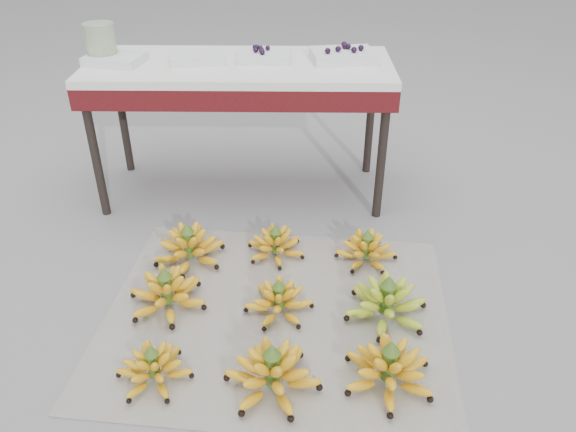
{
  "coord_description": "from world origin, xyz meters",
  "views": [
    {
      "loc": [
        0.18,
        -1.49,
        1.41
      ],
      "look_at": [
        0.15,
        0.36,
        0.25
      ],
      "focal_mm": 35.0,
      "sensor_mm": 36.0,
      "label": 1
    }
  ],
  "objects_px": {
    "bunch_mid_right": "(387,303)",
    "bunch_back_center": "(276,245)",
    "newspaper_mat": "(276,314)",
    "bunch_back_right": "(366,250)",
    "tray_far_left": "(115,59)",
    "bunch_back_left": "(189,247)",
    "bunch_front_right": "(389,369)",
    "tray_left": "(197,58)",
    "bunch_mid_center": "(279,301)",
    "glass_jar": "(101,43)",
    "bunch_front_center": "(272,373)",
    "bunch_mid_left": "(167,293)",
    "tray_far_right": "(343,55)",
    "vendor_table": "(240,79)",
    "tray_right": "(264,56)",
    "bunch_front_left": "(154,368)"
  },
  "relations": [
    {
      "from": "tray_right",
      "to": "tray_far_right",
      "type": "xyz_separation_m",
      "value": [
        0.35,
        0.01,
        0.0
      ]
    },
    {
      "from": "bunch_front_center",
      "to": "tray_far_right",
      "type": "height_order",
      "value": "tray_far_right"
    },
    {
      "from": "bunch_front_right",
      "to": "bunch_back_left",
      "type": "xyz_separation_m",
      "value": [
        -0.74,
        0.65,
        -0.0
      ]
    },
    {
      "from": "bunch_back_left",
      "to": "bunch_back_right",
      "type": "relative_size",
      "value": 0.97
    },
    {
      "from": "bunch_back_center",
      "to": "vendor_table",
      "type": "xyz_separation_m",
      "value": [
        -0.18,
        0.56,
        0.53
      ]
    },
    {
      "from": "newspaper_mat",
      "to": "bunch_back_center",
      "type": "height_order",
      "value": "bunch_back_center"
    },
    {
      "from": "bunch_mid_left",
      "to": "bunch_back_left",
      "type": "xyz_separation_m",
      "value": [
        0.03,
        0.29,
        0.0
      ]
    },
    {
      "from": "bunch_mid_center",
      "to": "glass_jar",
      "type": "relative_size",
      "value": 1.55
    },
    {
      "from": "newspaper_mat",
      "to": "bunch_front_right",
      "type": "bearing_deg",
      "value": -41.24
    },
    {
      "from": "bunch_mid_center",
      "to": "tray_far_left",
      "type": "bearing_deg",
      "value": 126.99
    },
    {
      "from": "tray_right",
      "to": "newspaper_mat",
      "type": "bearing_deg",
      "value": -85.26
    },
    {
      "from": "newspaper_mat",
      "to": "bunch_back_right",
      "type": "relative_size",
      "value": 4.02
    },
    {
      "from": "bunch_mid_left",
      "to": "tray_far_right",
      "type": "xyz_separation_m",
      "value": [
        0.68,
        0.93,
        0.62
      ]
    },
    {
      "from": "bunch_front_right",
      "to": "bunch_mid_center",
      "type": "distance_m",
      "value": 0.49
    },
    {
      "from": "bunch_back_right",
      "to": "tray_right",
      "type": "bearing_deg",
      "value": 142.57
    },
    {
      "from": "newspaper_mat",
      "to": "tray_far_left",
      "type": "distance_m",
      "value": 1.35
    },
    {
      "from": "bunch_mid_left",
      "to": "bunch_front_left",
      "type": "bearing_deg",
      "value": -109.88
    },
    {
      "from": "newspaper_mat",
      "to": "bunch_front_center",
      "type": "bearing_deg",
      "value": -90.12
    },
    {
      "from": "bunch_mid_right",
      "to": "tray_far_right",
      "type": "xyz_separation_m",
      "value": [
        -0.12,
        0.97,
        0.61
      ]
    },
    {
      "from": "bunch_back_center",
      "to": "vendor_table",
      "type": "height_order",
      "value": "vendor_table"
    },
    {
      "from": "bunch_back_left",
      "to": "tray_left",
      "type": "distance_m",
      "value": 0.86
    },
    {
      "from": "bunch_mid_right",
      "to": "bunch_back_center",
      "type": "height_order",
      "value": "bunch_mid_right"
    },
    {
      "from": "tray_left",
      "to": "tray_right",
      "type": "relative_size",
      "value": 1.09
    },
    {
      "from": "bunch_front_right",
      "to": "bunch_back_right",
      "type": "xyz_separation_m",
      "value": [
        -0.0,
        0.66,
        -0.01
      ]
    },
    {
      "from": "bunch_back_right",
      "to": "tray_right",
      "type": "distance_m",
      "value": 0.99
    },
    {
      "from": "newspaper_mat",
      "to": "bunch_front_center",
      "type": "xyz_separation_m",
      "value": [
        -0.0,
        -0.34,
        0.07
      ]
    },
    {
      "from": "tray_far_left",
      "to": "bunch_back_left",
      "type": "bearing_deg",
      "value": -57.4
    },
    {
      "from": "tray_left",
      "to": "glass_jar",
      "type": "height_order",
      "value": "glass_jar"
    },
    {
      "from": "vendor_table",
      "to": "glass_jar",
      "type": "distance_m",
      "value": 0.63
    },
    {
      "from": "bunch_back_right",
      "to": "tray_left",
      "type": "xyz_separation_m",
      "value": [
        -0.74,
        0.6,
        0.62
      ]
    },
    {
      "from": "bunch_mid_left",
      "to": "tray_far_right",
      "type": "distance_m",
      "value": 1.31
    },
    {
      "from": "tray_left",
      "to": "bunch_front_right",
      "type": "bearing_deg",
      "value": -59.37
    },
    {
      "from": "bunch_mid_left",
      "to": "bunch_back_right",
      "type": "relative_size",
      "value": 1.24
    },
    {
      "from": "bunch_front_center",
      "to": "bunch_mid_right",
      "type": "distance_m",
      "value": 0.52
    },
    {
      "from": "bunch_front_right",
      "to": "bunch_mid_center",
      "type": "relative_size",
      "value": 1.46
    },
    {
      "from": "bunch_mid_right",
      "to": "tray_far_right",
      "type": "relative_size",
      "value": 1.11
    },
    {
      "from": "bunch_front_center",
      "to": "bunch_mid_left",
      "type": "distance_m",
      "value": 0.56
    },
    {
      "from": "bunch_mid_center",
      "to": "bunch_front_center",
      "type": "bearing_deg",
      "value": -94.55
    },
    {
      "from": "tray_right",
      "to": "tray_left",
      "type": "bearing_deg",
      "value": -175.16
    },
    {
      "from": "bunch_back_center",
      "to": "vendor_table",
      "type": "distance_m",
      "value": 0.79
    },
    {
      "from": "tray_far_right",
      "to": "glass_jar",
      "type": "relative_size",
      "value": 1.81
    },
    {
      "from": "bunch_back_center",
      "to": "bunch_back_right",
      "type": "bearing_deg",
      "value": 16.63
    },
    {
      "from": "bunch_back_right",
      "to": "tray_far_right",
      "type": "distance_m",
      "value": 0.89
    },
    {
      "from": "newspaper_mat",
      "to": "bunch_back_center",
      "type": "relative_size",
      "value": 3.95
    },
    {
      "from": "bunch_front_center",
      "to": "bunch_back_center",
      "type": "height_order",
      "value": "bunch_front_center"
    },
    {
      "from": "bunch_front_center",
      "to": "tray_left",
      "type": "xyz_separation_m",
      "value": [
        -0.38,
        1.28,
        0.61
      ]
    },
    {
      "from": "bunch_mid_right",
      "to": "tray_far_right",
      "type": "bearing_deg",
      "value": 90.31
    },
    {
      "from": "bunch_back_left",
      "to": "bunch_front_center",
      "type": "bearing_deg",
      "value": -59.27
    },
    {
      "from": "bunch_back_left",
      "to": "glass_jar",
      "type": "relative_size",
      "value": 1.8
    },
    {
      "from": "newspaper_mat",
      "to": "vendor_table",
      "type": "height_order",
      "value": "vendor_table"
    }
  ]
}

